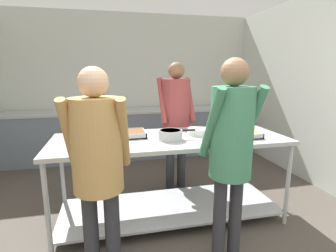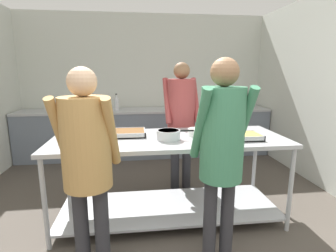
# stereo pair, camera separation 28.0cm
# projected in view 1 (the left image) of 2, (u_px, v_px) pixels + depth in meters

# --- Properties ---
(wall_rear) EXTENTS (4.77, 0.06, 2.65)m
(wall_rear) POSITION_uv_depth(u_px,v_px,m) (132.00, 85.00, 5.10)
(wall_rear) COLOR silver
(wall_rear) RESTS_ON ground_plane
(wall_right) EXTENTS (0.06, 4.33, 2.65)m
(wall_right) POSITION_uv_depth(u_px,v_px,m) (317.00, 90.00, 3.61)
(wall_right) COLOR silver
(wall_right) RESTS_ON ground_plane
(back_counter) EXTENTS (4.61, 0.65, 0.89)m
(back_counter) POSITION_uv_depth(u_px,v_px,m) (135.00, 133.00, 4.93)
(back_counter) COLOR slate
(back_counter) RESTS_ON ground_plane
(serving_counter) EXTENTS (2.41, 0.89, 0.91)m
(serving_counter) POSITION_uv_depth(u_px,v_px,m) (170.00, 164.00, 2.79)
(serving_counter) COLOR #ADAFB5
(serving_counter) RESTS_ON ground_plane
(broccoli_bowl) EXTENTS (0.24, 0.24, 0.12)m
(broccoli_bowl) POSITION_uv_depth(u_px,v_px,m) (90.00, 144.00, 2.30)
(broccoli_bowl) COLOR #B2B2B7
(broccoli_bowl) RESTS_ON serving_counter
(serving_tray_vegetables) EXTENTS (0.39, 0.31, 0.05)m
(serving_tray_vegetables) POSITION_uv_depth(u_px,v_px,m) (127.00, 134.00, 2.76)
(serving_tray_vegetables) COLOR #ADAFB5
(serving_tray_vegetables) RESTS_ON serving_counter
(sauce_pan) EXTENTS (0.38, 0.24, 0.10)m
(sauce_pan) POSITION_uv_depth(u_px,v_px,m) (171.00, 135.00, 2.62)
(sauce_pan) COLOR #ADAFB5
(sauce_pan) RESTS_ON serving_counter
(plate_stack) EXTENTS (0.24, 0.24, 0.07)m
(plate_stack) POSITION_uv_depth(u_px,v_px,m) (198.00, 131.00, 2.84)
(plate_stack) COLOR white
(plate_stack) RESTS_ON serving_counter
(serving_tray_roast) EXTENTS (0.43, 0.27, 0.05)m
(serving_tray_roast) POSITION_uv_depth(u_px,v_px,m) (238.00, 135.00, 2.73)
(serving_tray_roast) COLOR #ADAFB5
(serving_tray_roast) RESTS_ON serving_counter
(guest_serving_left) EXTENTS (0.49, 0.37, 1.62)m
(guest_serving_left) POSITION_uv_depth(u_px,v_px,m) (97.00, 155.00, 1.87)
(guest_serving_left) COLOR #2D2D33
(guest_serving_left) RESTS_ON ground_plane
(guest_serving_right) EXTENTS (0.45, 0.36, 1.69)m
(guest_serving_right) POSITION_uv_depth(u_px,v_px,m) (231.00, 142.00, 2.03)
(guest_serving_right) COLOR #2D2D33
(guest_serving_right) RESTS_ON ground_plane
(cook_behind_counter) EXTENTS (0.47, 0.36, 1.70)m
(cook_behind_counter) POSITION_uv_depth(u_px,v_px,m) (176.00, 113.00, 3.45)
(cook_behind_counter) COLOR #2D2D33
(cook_behind_counter) RESTS_ON ground_plane
(water_bottle) EXTENTS (0.08, 0.08, 0.30)m
(water_bottle) POSITION_uv_depth(u_px,v_px,m) (104.00, 103.00, 4.62)
(water_bottle) COLOR silver
(water_bottle) RESTS_ON back_counter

